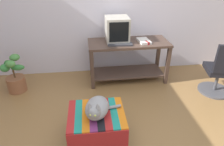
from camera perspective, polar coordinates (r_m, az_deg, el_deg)
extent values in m
cube|color=silver|center=(3.73, -2.23, 19.28)|extent=(8.00, 0.10, 2.60)
cube|color=#4C382D|center=(3.36, -5.57, 0.68)|extent=(0.06, 0.06, 0.68)
cube|color=#4C382D|center=(3.62, 15.31, 1.92)|extent=(0.06, 0.06, 0.68)
cube|color=#4C382D|center=(4.03, 12.82, 5.06)|extent=(0.06, 0.06, 0.68)
cube|color=#4C382D|center=(3.80, -5.91, 4.15)|extent=(0.06, 0.06, 0.68)
cube|color=#4C382D|center=(3.74, 4.34, 0.28)|extent=(1.27, 0.50, 0.02)
cube|color=#4C382D|center=(3.50, 4.68, 8.45)|extent=(1.38, 0.59, 0.04)
cube|color=#BCB7A8|center=(3.52, 1.40, 9.19)|extent=(0.27, 0.27, 0.02)
cube|color=#BCB7A8|center=(3.46, 1.44, 12.20)|extent=(0.38, 0.39, 0.41)
cube|color=black|center=(3.28, 1.98, 11.40)|extent=(0.31, 0.02, 0.32)
cube|color=#333338|center=(3.34, 2.28, 8.10)|extent=(0.41, 0.18, 0.02)
cube|color=white|center=(3.51, 8.94, 8.92)|extent=(0.21, 0.31, 0.04)
cube|color=#4C4238|center=(2.51, -4.24, -14.82)|extent=(0.62, 0.52, 0.38)
cube|color=#AD2323|center=(2.28, -3.86, -19.13)|extent=(0.65, 0.01, 0.30)
cube|color=#AD2323|center=(2.39, -11.36, -11.70)|extent=(0.08, 0.57, 0.02)
cube|color=#1E897A|center=(2.38, -9.39, -11.62)|extent=(0.08, 0.57, 0.02)
cube|color=orange|center=(2.38, -7.40, -11.52)|extent=(0.08, 0.57, 0.02)
cube|color=#7A2D6B|center=(2.37, -5.41, -11.42)|extent=(0.08, 0.57, 0.02)
cube|color=black|center=(2.38, -3.42, -11.30)|extent=(0.08, 0.57, 0.02)
cube|color=#AD2323|center=(2.38, -1.44, -11.16)|extent=(0.08, 0.57, 0.02)
cube|color=#1E897A|center=(2.39, 0.53, -11.02)|extent=(0.08, 0.57, 0.02)
cube|color=orange|center=(2.40, 2.49, -10.86)|extent=(0.08, 0.57, 0.02)
ellipsoid|color=gray|center=(2.29, -4.21, -9.68)|extent=(0.35, 0.43, 0.19)
sphere|color=gray|center=(2.15, -5.07, -10.90)|extent=(0.14, 0.14, 0.14)
cylinder|color=gray|center=(2.40, -1.03, -9.79)|extent=(0.30, 0.09, 0.04)
cone|color=gray|center=(2.11, -6.21, -9.00)|extent=(0.06, 0.06, 0.06)
cone|color=gray|center=(2.09, -4.11, -9.22)|extent=(0.06, 0.06, 0.06)
sphere|color=#C6D151|center=(2.11, -6.13, -11.67)|extent=(0.02, 0.02, 0.02)
sphere|color=#C6D151|center=(2.10, -4.79, -11.82)|extent=(0.02, 0.02, 0.02)
cylinder|color=brown|center=(3.74, -25.23, -2.79)|extent=(0.30, 0.30, 0.25)
cylinder|color=brown|center=(3.65, -25.91, 0.02)|extent=(0.03, 0.03, 0.16)
ellipsoid|color=#38843D|center=(3.56, -25.02, 1.41)|extent=(0.21, 0.09, 0.10)
ellipsoid|color=#4C8E42|center=(3.61, -25.72, 3.97)|extent=(0.16, 0.16, 0.11)
ellipsoid|color=#2D7033|center=(3.66, -27.16, 2.35)|extent=(0.13, 0.08, 0.12)
ellipsoid|color=#38843D|center=(3.53, -27.92, 1.26)|extent=(0.15, 0.13, 0.13)
ellipsoid|color=#4C8E42|center=(3.43, -26.64, 2.28)|extent=(0.14, 0.11, 0.11)
cylinder|color=#4C4C51|center=(3.84, 26.72, -4.35)|extent=(0.52, 0.52, 0.03)
cylinder|color=#4C4C51|center=(3.75, 27.33, -1.97)|extent=(0.05, 0.05, 0.34)
cube|color=black|center=(3.66, 28.06, 0.86)|extent=(0.50, 0.50, 0.08)
cube|color=#A31E1E|center=(3.43, 9.83, 8.41)|extent=(0.07, 0.12, 0.04)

